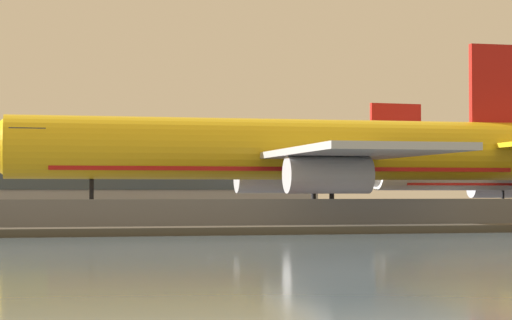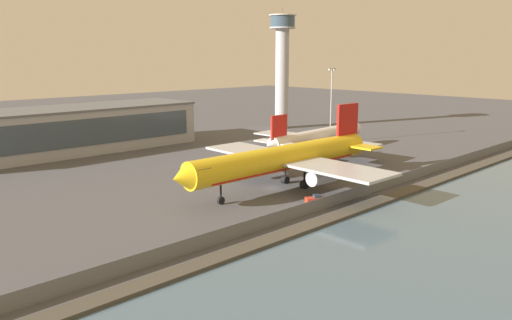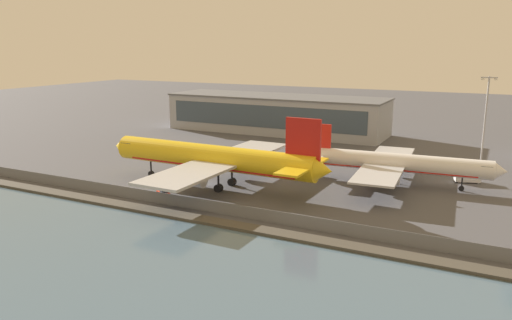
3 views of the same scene
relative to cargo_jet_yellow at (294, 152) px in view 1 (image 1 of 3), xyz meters
The scene contains 6 objects.
ground_plane 6.62m from the cargo_jet_yellow, 143.54° to the left, with size 500.00×500.00×0.00m, color #4C4C51.
shoreline_seawall 19.94m from the cargo_jet_yellow, 96.32° to the right, with size 320.00×3.00×0.50m.
perimeter_fence 15.42m from the cargo_jet_yellow, 98.27° to the right, with size 280.00×0.10×2.21m.
cargo_jet_yellow is the anchor object (origin of this frame).
baggage_tug 13.47m from the cargo_jet_yellow, 112.25° to the right, with size 3.57×3.00×1.80m.
terminal_building 70.26m from the cargo_jet_yellow, 104.03° to the left, with size 74.78×21.17×12.38m.
Camera 1 is at (-20.91, -82.82, 2.76)m, focal length 70.00 mm.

